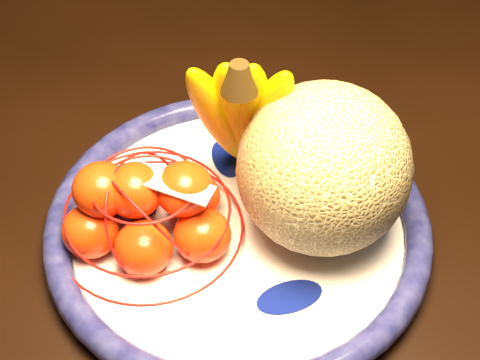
% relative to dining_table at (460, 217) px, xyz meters
% --- Properties ---
extents(dining_table, '(1.60, 1.04, 0.77)m').
position_rel_dining_table_xyz_m(dining_table, '(0.00, 0.00, 0.00)').
color(dining_table, black).
rests_on(dining_table, ground).
extents(fruit_bowl, '(0.38, 0.38, 0.03)m').
position_rel_dining_table_xyz_m(fruit_bowl, '(-0.23, -0.14, 0.10)').
color(fruit_bowl, white).
rests_on(fruit_bowl, dining_table).
extents(cantaloupe, '(0.16, 0.16, 0.16)m').
position_rel_dining_table_xyz_m(cantaloupe, '(-0.16, -0.13, 0.18)').
color(cantaloupe, olive).
rests_on(cantaloupe, fruit_bowl).
extents(banana_bunch, '(0.13, 0.12, 0.19)m').
position_rel_dining_table_xyz_m(banana_bunch, '(-0.24, -0.08, 0.19)').
color(banana_bunch, '#F9DA00').
rests_on(banana_bunch, fruit_bowl).
extents(mandarin_bag, '(0.18, 0.18, 0.11)m').
position_rel_dining_table_xyz_m(mandarin_bag, '(-0.31, -0.17, 0.13)').
color(mandarin_bag, '#FF4513').
rests_on(mandarin_bag, fruit_bowl).
extents(price_tag, '(0.07, 0.04, 0.01)m').
position_rel_dining_table_xyz_m(price_tag, '(-0.29, -0.17, 0.17)').
color(price_tag, white).
rests_on(price_tag, mandarin_bag).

